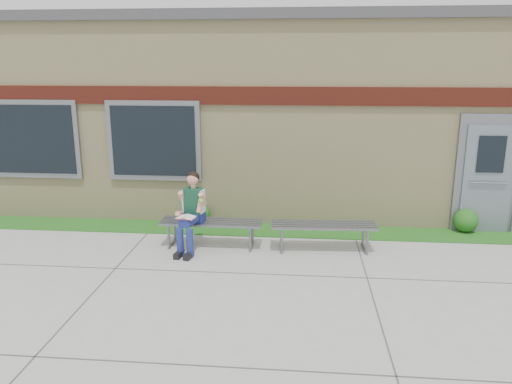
# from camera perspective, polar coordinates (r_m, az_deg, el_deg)

# --- Properties ---
(ground) EXTENTS (80.00, 80.00, 0.00)m
(ground) POSITION_cam_1_polar(r_m,az_deg,el_deg) (7.45, 5.27, -11.06)
(ground) COLOR #9E9E99
(ground) RESTS_ON ground
(grass_strip) EXTENTS (16.00, 0.80, 0.02)m
(grass_strip) POSITION_cam_1_polar(r_m,az_deg,el_deg) (9.86, 5.31, -4.48)
(grass_strip) COLOR #175416
(grass_strip) RESTS_ON ground
(school_building) EXTENTS (16.20, 6.22, 4.20)m
(school_building) POSITION_cam_1_polar(r_m,az_deg,el_deg) (12.76, 5.56, 9.49)
(school_building) COLOR beige
(school_building) RESTS_ON ground
(bench_left) EXTENTS (1.82, 0.52, 0.47)m
(bench_left) POSITION_cam_1_polar(r_m,az_deg,el_deg) (9.00, -5.15, -3.98)
(bench_left) COLOR slate
(bench_left) RESTS_ON ground
(bench_right) EXTENTS (1.86, 0.61, 0.48)m
(bench_right) POSITION_cam_1_polar(r_m,az_deg,el_deg) (8.87, 7.71, -4.32)
(bench_right) COLOR slate
(bench_right) RESTS_ON ground
(girl) EXTENTS (0.50, 0.86, 1.39)m
(girl) POSITION_cam_1_polar(r_m,az_deg,el_deg) (8.75, -7.42, -2.09)
(girl) COLOR navy
(girl) RESTS_ON ground
(shrub_mid) EXTENTS (0.41, 0.41, 0.41)m
(shrub_mid) POSITION_cam_1_polar(r_m,az_deg,el_deg) (10.23, -6.42, -2.52)
(shrub_mid) COLOR #175416
(shrub_mid) RESTS_ON grass_strip
(shrub_east) EXTENTS (0.45, 0.45, 0.45)m
(shrub_east) POSITION_cam_1_polar(r_m,az_deg,el_deg) (10.53, 22.85, -3.00)
(shrub_east) COLOR #175416
(shrub_east) RESTS_ON grass_strip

